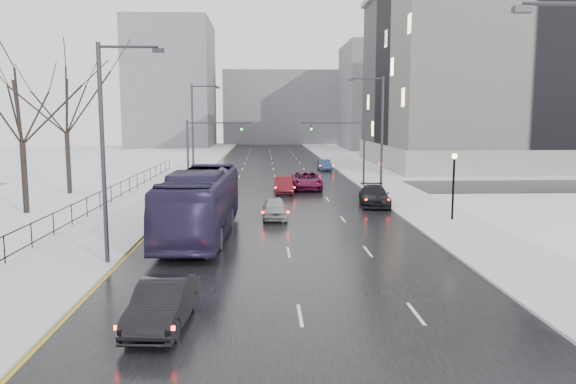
{
  "coord_description": "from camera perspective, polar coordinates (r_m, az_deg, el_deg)",
  "views": [
    {
      "loc": [
        -1.2,
        -5.38,
        6.77
      ],
      "look_at": [
        0.16,
        26.35,
        2.5
      ],
      "focal_mm": 35.0,
      "sensor_mm": 36.0,
      "label": 1
    }
  ],
  "objects": [
    {
      "name": "mast_signal_left",
      "position": [
        53.79,
        -9.03,
        4.73
      ],
      "size": [
        6.1,
        0.33,
        6.5
      ],
      "color": "#2D2D33",
      "rests_on": "ground"
    },
    {
      "name": "streetlight_r_mid",
      "position": [
        46.35,
        9.25,
        6.14
      ],
      "size": [
        2.95,
        0.25,
        10.0
      ],
      "color": "#2D2D33",
      "rests_on": "ground"
    },
    {
      "name": "tree_park_d",
      "position": [
        43.27,
        -25.0,
        -2.07
      ],
      "size": [
        8.75,
        8.75,
        12.5
      ],
      "primitive_type": null,
      "color": "black",
      "rests_on": "ground"
    },
    {
      "name": "streetlight_l_near",
      "position": [
        26.34,
        -17.85,
        4.78
      ],
      "size": [
        2.95,
        0.25,
        10.0
      ],
      "color": "#2D2D33",
      "rests_on": "ground"
    },
    {
      "name": "sedan_right_near",
      "position": [
        49.63,
        -0.48,
        0.71
      ],
      "size": [
        1.69,
        4.44,
        1.45
      ],
      "primitive_type": "imported",
      "rotation": [
        0.0,
        0.0,
        0.04
      ],
      "color": "#580F16",
      "rests_on": "road"
    },
    {
      "name": "bldg_far_right",
      "position": [
        123.94,
        11.32,
        9.47
      ],
      "size": [
        24.0,
        20.0,
        22.0
      ],
      "primitive_type": "cube",
      "color": "slate",
      "rests_on": "ground"
    },
    {
      "name": "bldg_far_center",
      "position": [
        145.49,
        -0.42,
        8.54
      ],
      "size": [
        30.0,
        18.0,
        18.0
      ],
      "primitive_type": "cube",
      "color": "slate",
      "rests_on": "ground"
    },
    {
      "name": "road",
      "position": [
        65.74,
        -1.4,
        1.77
      ],
      "size": [
        16.0,
        150.0,
        0.04
      ],
      "primitive_type": "cube",
      "color": "black",
      "rests_on": "ground"
    },
    {
      "name": "sedan_right_distant",
      "position": [
        71.18,
        3.71,
        2.76
      ],
      "size": [
        1.61,
        4.12,
        1.34
      ],
      "primitive_type": "imported",
      "rotation": [
        0.0,
        0.0,
        0.05
      ],
      "color": "navy",
      "rests_on": "road"
    },
    {
      "name": "tree_park_e",
      "position": [
        52.66,
        -21.27,
        -0.25
      ],
      "size": [
        9.45,
        9.45,
        13.5
      ],
      "primitive_type": null,
      "color": "black",
      "rests_on": "ground"
    },
    {
      "name": "sedan_right_far",
      "position": [
        43.23,
        8.77,
        -0.37
      ],
      "size": [
        2.59,
        5.4,
        1.52
      ],
      "primitive_type": "imported",
      "rotation": [
        0.0,
        0.0,
        -0.09
      ],
      "color": "black",
      "rests_on": "road"
    },
    {
      "name": "sidewalk_right",
      "position": [
        66.76,
        7.65,
        1.84
      ],
      "size": [
        5.0,
        150.0,
        0.16
      ],
      "primitive_type": "cube",
      "color": "silver",
      "rests_on": "ground"
    },
    {
      "name": "lamppost_r_mid",
      "position": [
        37.62,
        16.48,
        1.51
      ],
      "size": [
        0.36,
        0.36,
        4.28
      ],
      "color": "black",
      "rests_on": "sidewalk_right"
    },
    {
      "name": "bus",
      "position": [
        32.08,
        -8.87,
        -1.13
      ],
      "size": [
        3.62,
        13.59,
        3.76
      ],
      "primitive_type": "imported",
      "rotation": [
        0.0,
        0.0,
        -0.03
      ],
      "color": "#282243",
      "rests_on": "road"
    },
    {
      "name": "sidewalk_left",
      "position": [
        66.38,
        -10.51,
        1.75
      ],
      "size": [
        5.0,
        150.0,
        0.16
      ],
      "primitive_type": "cube",
      "color": "silver",
      "rests_on": "ground"
    },
    {
      "name": "no_uturn_sign",
      "position": [
        50.66,
        9.41,
        2.5
      ],
      "size": [
        0.6,
        0.06,
        2.7
      ],
      "color": "#2D2D33",
      "rests_on": "sidewalk_right"
    },
    {
      "name": "bldg_far_left",
      "position": [
        132.23,
        -11.71,
        10.64
      ],
      "size": [
        18.0,
        22.0,
        28.0
      ],
      "primitive_type": "cube",
      "color": "slate",
      "rests_on": "ground"
    },
    {
      "name": "sedan_left_near",
      "position": [
        18.86,
        -12.64,
        -11.04
      ],
      "size": [
        1.88,
        4.62,
        1.49
      ],
      "primitive_type": "imported",
      "rotation": [
        0.0,
        0.0,
        -0.07
      ],
      "color": "black",
      "rests_on": "road"
    },
    {
      "name": "park_strip",
      "position": [
        68.36,
        -18.42,
        1.63
      ],
      "size": [
        14.0,
        150.0,
        0.12
      ],
      "primitive_type": "cube",
      "color": "white",
      "rests_on": "ground"
    },
    {
      "name": "civic_building",
      "position": [
        85.54,
        22.95,
        10.04
      ],
      "size": [
        41.0,
        31.0,
        24.8
      ],
      "color": "gray",
      "rests_on": "ground"
    },
    {
      "name": "iron_fence",
      "position": [
        37.75,
        -20.65,
        -1.77
      ],
      "size": [
        0.06,
        70.0,
        1.3
      ],
      "color": "black",
      "rests_on": "sidewalk_left"
    },
    {
      "name": "sedan_right_cross",
      "position": [
        52.41,
        1.86,
        1.18
      ],
      "size": [
        2.77,
        5.92,
        1.64
      ],
      "primitive_type": "imported",
      "rotation": [
        0.0,
        0.0,
        0.01
      ],
      "color": "#530E2F",
      "rests_on": "road"
    },
    {
      "name": "sedan_center_near",
      "position": [
        37.34,
        -1.35,
        -1.65
      ],
      "size": [
        1.63,
        4.04,
        1.38
      ],
      "primitive_type": "imported",
      "rotation": [
        0.0,
        0.0,
        -0.0
      ],
      "color": "#A1A3A6",
      "rests_on": "road"
    },
    {
      "name": "cross_road",
      "position": [
        53.82,
        -1.16,
        0.45
      ],
      "size": [
        130.0,
        10.0,
        0.04
      ],
      "primitive_type": "cube",
      "color": "black",
      "rests_on": "ground"
    },
    {
      "name": "streetlight_l_far",
      "position": [
        57.81,
        -9.44,
        6.42
      ],
      "size": [
        2.95,
        0.25,
        10.0
      ],
      "color": "#2D2D33",
      "rests_on": "ground"
    },
    {
      "name": "mast_signal_right",
      "position": [
        54.12,
        6.63,
        4.79
      ],
      "size": [
        6.1,
        0.33,
        6.5
      ],
      "color": "#2D2D33",
      "rests_on": "ground"
    }
  ]
}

